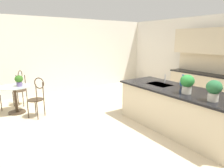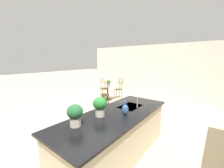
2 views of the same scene
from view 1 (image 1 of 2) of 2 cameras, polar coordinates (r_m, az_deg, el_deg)
name	(u,v)px [view 1 (image 1 of 2)]	position (r m, az deg, el deg)	size (l,w,h in m)	color
ground_plane	(138,134)	(4.34, 7.63, -14.08)	(40.00, 40.00, 0.00)	beige
wall_left_window	(62,56)	(7.60, -14.18, 7.94)	(0.12, 7.80, 2.70)	silver
kitchen_island	(177,109)	(4.56, 18.40, -6.95)	(2.80, 1.06, 0.92)	beige
back_counter_run	(207,87)	(6.83, 25.86, -0.79)	(2.44, 0.64, 1.52)	beige
upper_cabinet_run	(212,41)	(6.65, 26.96, 11.03)	(2.40, 0.36, 0.76)	beige
bistro_table	(15,97)	(5.88, -26.16, -3.38)	(0.80, 0.80, 0.74)	#3D2D1E
chair_by_island	(37,96)	(5.29, -20.86, -3.17)	(0.53, 0.53, 1.04)	#3D2D1E
chair_toward_desk	(20,86)	(6.53, -25.08, -0.59)	(0.53, 0.53, 1.04)	#3D2D1E
sink_faucet	(165,79)	(4.88, 15.07, 1.46)	(0.02, 0.02, 0.22)	#B2B5BA
potted_plant_on_table	(19,80)	(5.72, -25.32, 1.05)	(0.21, 0.21, 0.29)	#7A669E
potted_plant_counter_near	(187,83)	(4.08, 20.92, 0.32)	(0.27, 0.27, 0.37)	beige
potted_plant_counter_far	(214,89)	(3.77, 27.40, -1.35)	(0.26, 0.26, 0.37)	beige
vase_on_counter	(183,83)	(4.58, 19.76, 0.39)	(0.13, 0.13, 0.29)	#386099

